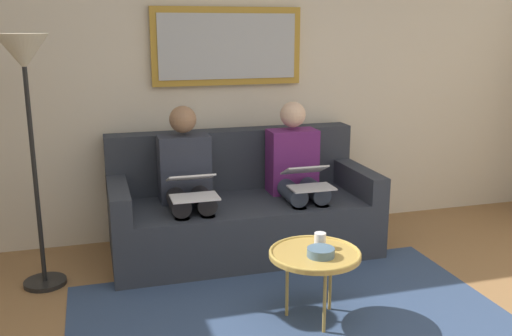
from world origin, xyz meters
TOP-DOWN VIEW (x-y plane):
  - wall_rear at (0.00, -2.60)m, footprint 6.00×0.12m
  - area_rug at (0.00, -0.85)m, footprint 2.60×1.80m
  - couch at (0.00, -2.12)m, footprint 2.00×0.90m
  - framed_mirror at (0.00, -2.51)m, footprint 1.21×0.05m
  - coffee_table at (-0.12, -0.90)m, footprint 0.54×0.54m
  - cup at (-0.18, -0.97)m, footprint 0.07×0.07m
  - bowl at (-0.13, -0.84)m, footprint 0.16×0.16m
  - person_left at (-0.43, -2.05)m, footprint 0.38×0.58m
  - laptop_silver at (-0.43, -1.81)m, footprint 0.32×0.34m
  - person_right at (0.43, -2.05)m, footprint 0.38×0.58m
  - laptop_white at (0.43, -1.81)m, footprint 0.33×0.35m
  - standing_lamp at (1.45, -1.85)m, footprint 0.32×0.32m

SIDE VIEW (x-z plane):
  - area_rug at x=0.00m, z-range 0.00..0.01m
  - couch at x=0.00m, z-range -0.14..0.76m
  - coffee_table at x=-0.12m, z-range 0.19..0.63m
  - bowl at x=-0.13m, z-range 0.43..0.48m
  - cup at x=-0.18m, z-range 0.43..0.52m
  - person_left at x=-0.43m, z-range 0.04..1.18m
  - person_right at x=0.43m, z-range 0.04..1.18m
  - laptop_silver at x=-0.43m, z-range 0.55..0.70m
  - laptop_white at x=0.43m, z-range 0.55..0.70m
  - wall_rear at x=0.00m, z-range 0.00..2.60m
  - standing_lamp at x=1.45m, z-range 0.54..2.20m
  - framed_mirror at x=0.00m, z-range 1.25..1.85m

